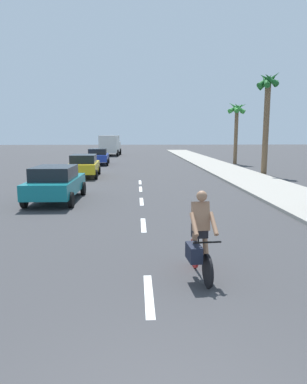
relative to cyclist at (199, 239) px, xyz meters
The scene contains 14 objects.
ground_plane 15.90m from the cyclist, 93.84° to the left, with size 160.00×160.00×0.00m, color #38383A.
sidewalk_strip 18.86m from the cyclist, 71.24° to the left, with size 3.60×80.00×0.14m, color #9E998E.
lane_stripe_1 1.55m from the cyclist, 143.88° to the right, with size 0.16×1.80×0.01m, color white.
lane_stripe_2 4.51m from the cyclist, 103.86° to the left, with size 0.16×1.80×0.01m, color white.
lane_stripe_3 8.51m from the cyclist, 97.21° to the left, with size 0.16×1.80×0.01m, color white.
lane_stripe_4 12.10m from the cyclist, 95.06° to the left, with size 0.16×1.80×0.01m, color white.
lane_stripe_5 14.83m from the cyclist, 94.12° to the left, with size 0.16×1.80×0.01m, color white.
cyclist is the anchor object (origin of this frame).
parked_car_teal 9.98m from the cyclist, 119.17° to the left, with size 2.11×4.51×1.57m.
parked_car_yellow 18.42m from the cyclist, 105.53° to the left, with size 2.16×4.47×1.57m.
parked_car_blue 28.49m from the cyclist, 100.24° to the left, with size 2.25×4.64×1.57m.
delivery_truck 43.35m from the cyclist, 96.58° to the left, with size 2.90×6.34×2.80m.
palm_tree_far 20.75m from the cyclist, 66.32° to the left, with size 1.82×1.60×7.50m.
palm_tree_distant 29.67m from the cyclist, 72.89° to the left, with size 2.03×1.86×6.24m.
Camera 1 is at (-0.21, -2.73, 2.94)m, focal length 32.84 mm.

